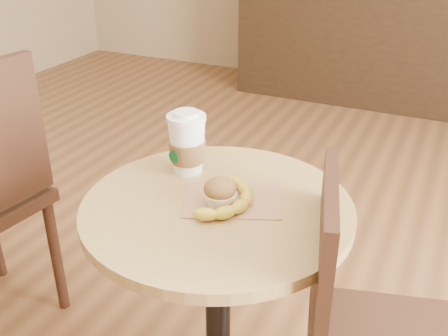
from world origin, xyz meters
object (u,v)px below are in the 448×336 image
object	(u,v)px
cafe_table	(218,275)
coffee_cup	(187,145)
banana	(232,200)
muffin	(220,193)
chair_right	(364,333)

from	to	relation	value
cafe_table	coffee_cup	bearing A→B (deg)	140.51
banana	muffin	bearing A→B (deg)	-148.40
cafe_table	muffin	size ratio (longest dim) A/B	9.04
cafe_table	chair_right	size ratio (longest dim) A/B	0.84
chair_right	coffee_cup	size ratio (longest dim) A/B	5.03
coffee_cup	chair_right	bearing A→B (deg)	2.44
coffee_cup	cafe_table	bearing A→B (deg)	-23.60
cafe_table	chair_right	world-z (taller)	chair_right
cafe_table	coffee_cup	xyz separation A→B (m)	(-0.15, 0.12, 0.30)
cafe_table	coffee_cup	distance (m)	0.36
chair_right	banana	size ratio (longest dim) A/B	3.78
chair_right	muffin	distance (m)	0.49
chair_right	banana	distance (m)	0.46
chair_right	banana	world-z (taller)	chair_right
muffin	banana	size ratio (longest dim) A/B	0.35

